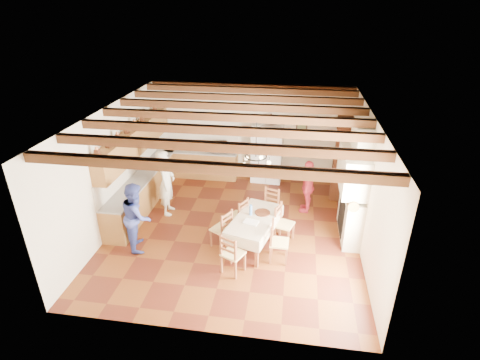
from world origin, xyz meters
name	(u,v)px	position (x,y,z in m)	size (l,w,h in m)	color
floor	(234,230)	(0.00, 0.00, -0.01)	(6.00, 6.50, 0.02)	#4E1D11
ceiling	(233,113)	(0.00, 0.00, 3.01)	(6.00, 6.50, 0.02)	beige
wall_back	(251,131)	(0.00, 3.26, 1.50)	(6.00, 0.02, 3.00)	beige
wall_front	(200,263)	(0.00, -3.26, 1.50)	(6.00, 0.02, 3.00)	beige
wall_left	(113,168)	(-3.01, 0.00, 1.50)	(0.02, 6.50, 3.00)	beige
wall_right	(366,184)	(3.01, 0.00, 1.50)	(0.02, 6.50, 3.00)	beige
ceiling_beams	(233,117)	(0.00, 0.00, 2.91)	(6.00, 6.30, 0.16)	#352310
lower_cabinets_left	(146,188)	(-2.70, 1.05, 0.43)	(0.60, 4.30, 0.86)	brown
lower_cabinets_back	(202,164)	(-1.55, 2.95, 0.43)	(2.30, 0.60, 0.86)	brown
countertop_left	(144,174)	(-2.70, 1.05, 0.88)	(0.62, 4.30, 0.04)	gray
countertop_back	(201,151)	(-1.55, 2.95, 0.88)	(2.34, 0.62, 0.04)	gray
backsplash_left	(133,162)	(-2.98, 1.05, 1.20)	(0.03, 4.30, 0.60)	beige
backsplash_back	(203,138)	(-1.55, 3.23, 1.20)	(2.30, 0.03, 0.60)	beige
upper_cabinets	(136,140)	(-2.83, 1.05, 1.85)	(0.35, 4.20, 0.70)	brown
fireplace	(351,183)	(2.72, 0.20, 1.40)	(0.56, 1.60, 2.80)	beige
wall_picture	(302,123)	(1.55, 3.23, 1.85)	(0.34, 0.03, 0.42)	black
refrigerator	(267,152)	(0.55, 3.04, 0.93)	(0.93, 0.77, 1.86)	white
hutch	(342,158)	(2.75, 2.45, 1.10)	(0.51, 1.22, 2.21)	#39190C
dining_table	(255,221)	(0.57, -0.56, 0.65)	(1.25, 1.83, 0.73)	beige
chandelier	(256,157)	(0.57, -0.56, 2.25)	(0.47, 0.47, 0.03)	black
chair_left_near	(221,228)	(-0.19, -0.71, 0.48)	(0.42, 0.40, 0.96)	brown
chair_left_far	(238,216)	(0.10, -0.10, 0.48)	(0.42, 0.40, 0.96)	brown
chair_right_near	(279,242)	(1.17, -1.05, 0.48)	(0.42, 0.40, 0.96)	brown
chair_right_far	(284,224)	(1.25, -0.31, 0.48)	(0.42, 0.40, 0.96)	brown
chair_end_near	(233,253)	(0.24, -1.59, 0.48)	(0.42, 0.40, 0.96)	brown
chair_end_far	(269,207)	(0.83, 0.41, 0.48)	(0.42, 0.40, 0.96)	brown
person_man	(166,183)	(-1.90, 0.57, 0.90)	(0.65, 0.43, 1.79)	silver
person_woman_blue	(137,216)	(-2.07, -1.01, 0.81)	(0.79, 0.62, 1.63)	#364395
person_woman_red	(308,186)	(1.79, 1.23, 0.74)	(0.86, 0.36, 1.48)	#C12D3B
microwave	(219,147)	(-0.97, 2.95, 1.05)	(0.53, 0.36, 0.30)	silver
fridge_vase	(271,119)	(0.63, 3.04, 2.01)	(0.29, 0.29, 0.30)	#39190C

